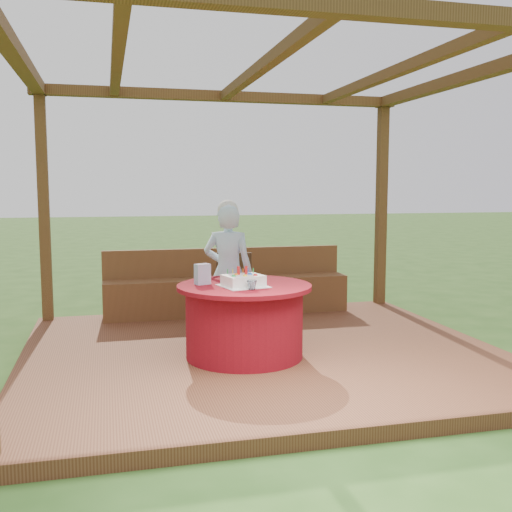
% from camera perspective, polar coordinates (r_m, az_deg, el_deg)
% --- Properties ---
extents(ground, '(60.00, 60.00, 0.00)m').
position_cam_1_polar(ground, '(5.89, 0.60, -9.99)').
color(ground, '#2B501A').
rests_on(ground, ground).
extents(deck, '(4.50, 4.00, 0.12)m').
position_cam_1_polar(deck, '(5.87, 0.60, -9.43)').
color(deck, brown).
rests_on(deck, ground).
extents(pergola, '(4.50, 4.00, 2.72)m').
position_cam_1_polar(pergola, '(5.69, 0.63, 13.93)').
color(pergola, brown).
rests_on(pergola, deck).
extents(bench, '(3.00, 0.42, 0.80)m').
position_cam_1_polar(bench, '(7.43, -2.75, -3.46)').
color(bench, brown).
rests_on(bench, deck).
extents(table, '(1.23, 1.23, 0.67)m').
position_cam_1_polar(table, '(5.53, -1.11, -6.12)').
color(table, maroon).
rests_on(table, deck).
extents(chair, '(0.48, 0.48, 0.84)m').
position_cam_1_polar(chair, '(6.57, -2.17, -3.12)').
color(chair, '#382311').
rests_on(chair, deck).
extents(elderly_woman, '(0.59, 0.50, 1.43)m').
position_cam_1_polar(elderly_woman, '(6.13, -2.67, -1.31)').
color(elderly_woman, '#A6D9F7').
rests_on(elderly_woman, deck).
extents(birthday_cake, '(0.46, 0.46, 0.18)m').
position_cam_1_polar(birthday_cake, '(5.36, -1.22, -2.35)').
color(birthday_cake, white).
rests_on(birthday_cake, table).
extents(gift_bag, '(0.15, 0.12, 0.19)m').
position_cam_1_polar(gift_bag, '(5.48, -5.12, -1.73)').
color(gift_bag, '#C47FA6').
rests_on(gift_bag, table).
extents(drinking_glass, '(0.10, 0.10, 0.08)m').
position_cam_1_polar(drinking_glass, '(5.18, -0.39, -2.79)').
color(drinking_glass, white).
rests_on(drinking_glass, table).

